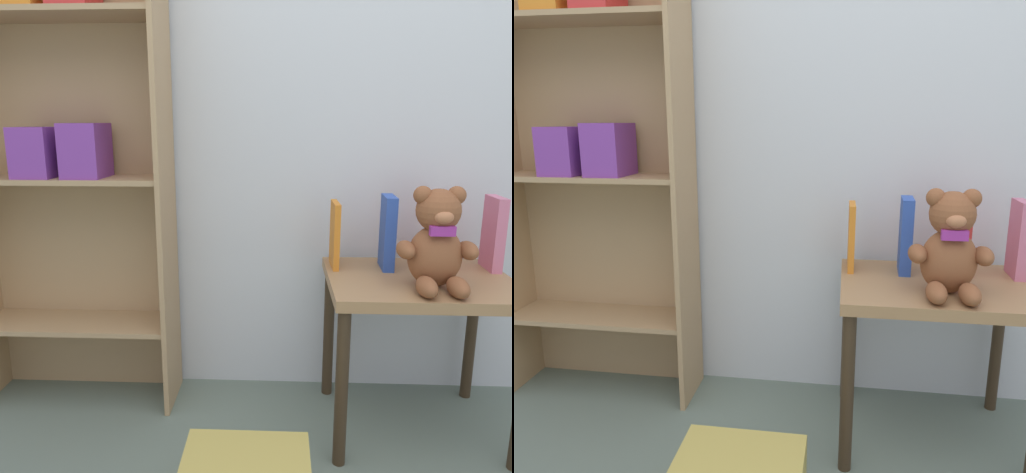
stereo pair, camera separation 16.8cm
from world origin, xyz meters
TOP-DOWN VIEW (x-y plane):
  - wall_back at (0.00, 1.53)m, footprint 4.80×0.06m
  - bookshelf_side at (-0.96, 1.40)m, footprint 0.73×0.25m
  - display_table at (0.26, 1.22)m, footprint 0.60×0.48m
  - teddy_bear at (0.28, 1.12)m, footprint 0.24×0.22m
  - book_standing_orange at (-0.01, 1.34)m, footprint 0.02×0.14m
  - book_standing_blue at (0.17, 1.32)m, footprint 0.04×0.13m
  - book_standing_red at (0.35, 1.33)m, footprint 0.04×0.11m
  - book_standing_pink at (0.53, 1.33)m, footprint 0.04×0.13m

SIDE VIEW (x-z plane):
  - display_table at x=0.26m, z-range 0.19..0.74m
  - book_standing_orange at x=-0.01m, z-range 0.55..0.78m
  - book_standing_pink at x=0.53m, z-range 0.55..0.80m
  - book_standing_blue at x=0.17m, z-range 0.55..0.80m
  - book_standing_red at x=0.35m, z-range 0.55..0.81m
  - teddy_bear at x=0.28m, z-range 0.54..0.85m
  - bookshelf_side at x=-0.96m, z-range 0.10..1.80m
  - wall_back at x=0.00m, z-range 0.00..2.50m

